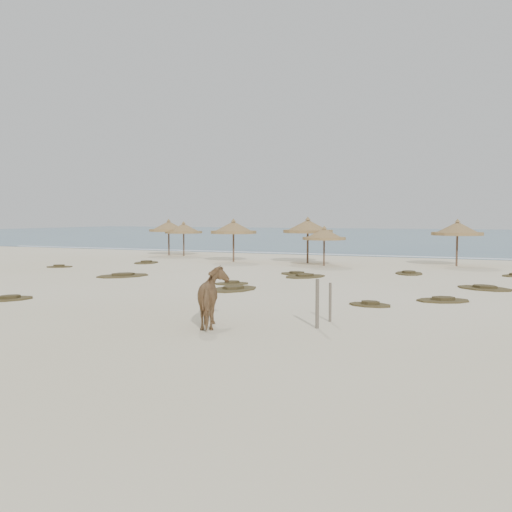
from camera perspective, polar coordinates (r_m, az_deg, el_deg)
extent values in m
plane|color=beige|center=(21.51, -7.03, -4.28)|extent=(160.00, 160.00, 0.00)
cube|color=#255071|center=(94.04, 16.66, 1.95)|extent=(200.00, 100.00, 0.01)
cube|color=white|center=(45.76, 9.59, 0.08)|extent=(70.00, 0.60, 0.01)
cylinder|color=brown|center=(44.72, -7.24, 1.31)|extent=(0.12, 0.12, 2.02)
cylinder|color=olive|center=(44.69, -7.25, 2.38)|extent=(3.42, 3.42, 0.17)
cone|color=olive|center=(44.68, -7.25, 2.79)|extent=(3.31, 3.31, 0.72)
cone|color=olive|center=(44.67, -7.26, 3.35)|extent=(0.35, 0.35, 0.21)
cylinder|color=brown|center=(45.53, -8.71, 1.43)|extent=(0.12, 0.12, 2.16)
cylinder|color=olive|center=(45.50, -8.72, 2.56)|extent=(3.75, 3.75, 0.19)
cone|color=olive|center=(45.49, -8.73, 2.98)|extent=(3.62, 3.62, 0.77)
cone|color=olive|center=(45.48, -8.73, 3.57)|extent=(0.37, 0.37, 0.23)
cylinder|color=brown|center=(38.60, -2.27, 1.05)|extent=(0.13, 0.13, 2.20)
cylinder|color=olive|center=(38.57, -2.27, 2.40)|extent=(4.13, 4.13, 0.19)
cone|color=olive|center=(38.56, -2.27, 2.91)|extent=(3.99, 3.99, 0.78)
cone|color=olive|center=(38.55, -2.27, 3.61)|extent=(0.38, 0.38, 0.23)
cylinder|color=brown|center=(37.67, 5.19, 1.03)|extent=(0.13, 0.13, 2.29)
cylinder|color=olive|center=(37.64, 5.20, 2.47)|extent=(4.33, 4.33, 0.20)
cone|color=olive|center=(37.63, 5.20, 3.02)|extent=(4.19, 4.19, 0.82)
cone|color=olive|center=(37.62, 5.21, 3.77)|extent=(0.39, 0.39, 0.24)
cylinder|color=brown|center=(35.60, 6.82, 0.51)|extent=(0.11, 0.11, 1.87)
cylinder|color=olive|center=(35.56, 6.83, 1.75)|extent=(3.44, 3.44, 0.16)
cone|color=olive|center=(35.55, 6.83, 2.23)|extent=(3.32, 3.32, 0.67)
cone|color=olive|center=(35.54, 6.84, 2.87)|extent=(0.32, 0.32, 0.20)
cylinder|color=brown|center=(37.31, 19.45, 0.72)|extent=(0.13, 0.13, 2.20)
cylinder|color=olive|center=(37.27, 19.49, 2.11)|extent=(3.25, 3.25, 0.19)
cone|color=olive|center=(37.26, 19.50, 2.64)|extent=(3.14, 3.14, 0.78)
cone|color=olive|center=(37.26, 19.52, 3.37)|extent=(0.38, 0.38, 0.23)
imported|color=olive|center=(15.97, -4.23, -4.14)|extent=(1.68, 2.16, 1.66)
cylinder|color=brown|center=(15.81, 6.14, -4.76)|extent=(0.12, 0.12, 1.37)
cylinder|color=brown|center=(16.85, 7.42, -4.61)|extent=(0.09, 0.09, 1.15)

